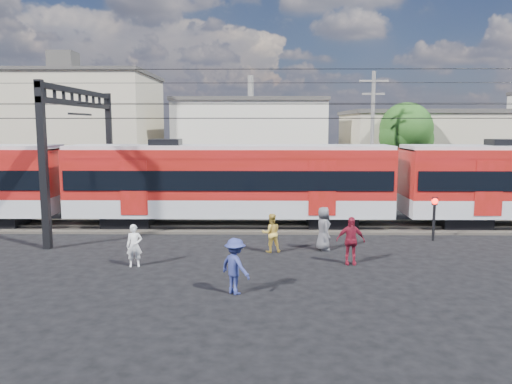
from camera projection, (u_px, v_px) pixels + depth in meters
The scene contains 17 objects.
ground at pixel (289, 274), 17.43m from camera, with size 120.00×120.00×0.00m, color black.
track_bed at pixel (281, 226), 25.35m from camera, with size 70.00×3.40×0.12m, color #2D2823.
rail_near at pixel (282, 227), 24.59m from camera, with size 70.00×0.12×0.12m, color #59544C.
rail_far at pixel (281, 221), 26.08m from camera, with size 70.00×0.12×0.12m, color #59544C.
commuter_train at pixel (234, 180), 25.07m from camera, with size 50.30×3.08×4.17m.
catenary at pixel (108, 126), 24.78m from camera, with size 70.00×9.30×7.52m.
building_west at pixel (67, 131), 40.81m from camera, with size 14.28×10.20×9.30m.
building_midwest at pixel (251, 142), 43.72m from camera, with size 12.24×12.24×7.30m.
building_mideast at pixel (446, 150), 40.60m from camera, with size 16.32×10.20×6.30m.
utility_pole_mid at pixel (372, 135), 31.61m from camera, with size 1.80×0.24×8.50m.
tree_near at pixel (408, 132), 34.61m from camera, with size 3.82×3.64×6.72m.
pedestrian_a at pixel (134, 246), 18.30m from camera, with size 0.57×0.37×1.56m, color silver.
pedestrian_b at pixel (271, 233), 20.36m from camera, with size 0.78×0.61×1.60m, color gold.
pedestrian_c at pixel (235, 266), 15.33m from camera, with size 1.13×0.65×1.75m, color navy.
pedestrian_d at pixel (350, 241), 18.59m from camera, with size 1.06×0.44×1.80m, color maroon.
pedestrian_e at pixel (323, 229), 20.68m from camera, with size 0.89×0.58×1.82m, color #4E4D52.
crossing_signal at pixel (434, 211), 22.30m from camera, with size 0.29×0.29×1.97m.
Camera 1 is at (-0.94, -16.90, 5.20)m, focal length 35.00 mm.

